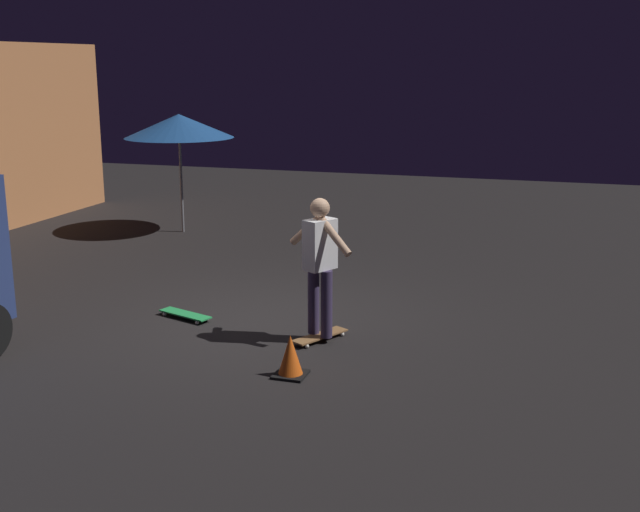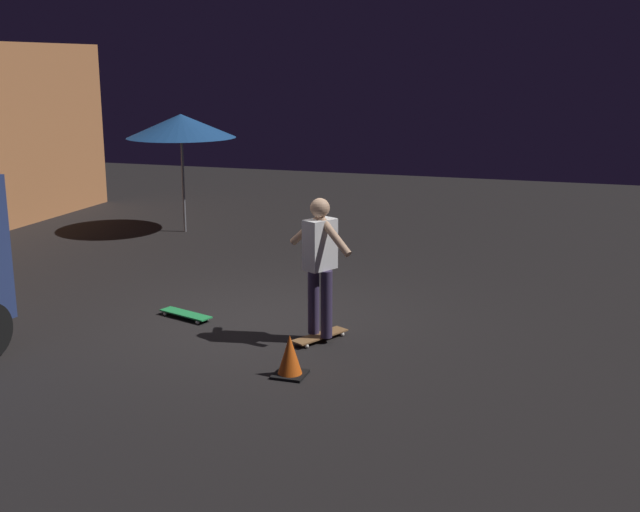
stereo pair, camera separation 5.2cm
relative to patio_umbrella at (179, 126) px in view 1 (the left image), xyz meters
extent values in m
plane|color=black|center=(-4.80, -3.50, -2.07)|extent=(28.00, 28.00, 0.00)
cylinder|color=slate|center=(0.00, 0.00, -0.97)|extent=(0.05, 0.05, 2.20)
cone|color=#1E4C8C|center=(0.00, 0.00, 0.00)|extent=(2.10, 2.10, 0.45)
cube|color=olive|center=(-5.24, -4.48, -2.01)|extent=(0.78, 0.54, 0.02)
sphere|color=silver|center=(-4.94, -4.55, -2.05)|extent=(0.05, 0.05, 0.05)
sphere|color=silver|center=(-5.02, -4.70, -2.05)|extent=(0.05, 0.05, 0.05)
sphere|color=silver|center=(-5.47, -4.27, -2.05)|extent=(0.05, 0.05, 0.05)
sphere|color=silver|center=(-5.55, -4.42, -2.05)|extent=(0.05, 0.05, 0.05)
cube|color=green|center=(-4.96, -2.54, -2.01)|extent=(0.44, 0.80, 0.02)
sphere|color=silver|center=(-4.98, -2.86, -2.05)|extent=(0.05, 0.05, 0.05)
sphere|color=silver|center=(-5.14, -2.80, -2.05)|extent=(0.05, 0.05, 0.05)
sphere|color=silver|center=(-4.79, -2.29, -2.05)|extent=(0.05, 0.05, 0.05)
sphere|color=silver|center=(-4.95, -2.23, -2.05)|extent=(0.05, 0.05, 0.05)
cylinder|color=#382D4C|center=(-5.19, -4.39, -1.59)|extent=(0.14, 0.14, 0.82)
cylinder|color=#382D4C|center=(-5.30, -4.58, -1.59)|extent=(0.14, 0.14, 0.82)
cube|color=white|center=(-5.24, -4.48, -0.88)|extent=(0.44, 0.37, 0.60)
sphere|color=tan|center=(-5.24, -4.48, -0.45)|extent=(0.23, 0.23, 0.23)
cylinder|color=tan|center=(-5.14, -4.29, -0.73)|extent=(0.33, 0.52, 0.46)
cylinder|color=tan|center=(-5.35, -4.68, -0.73)|extent=(0.33, 0.52, 0.46)
cube|color=black|center=(-6.41, -4.52, -2.06)|extent=(0.34, 0.34, 0.03)
cone|color=#EA5914|center=(-6.41, -4.52, -1.84)|extent=(0.28, 0.28, 0.46)
camera|label=1|loc=(-13.96, -7.22, 1.20)|focal=44.90mm
camera|label=2|loc=(-13.94, -7.27, 1.20)|focal=44.90mm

